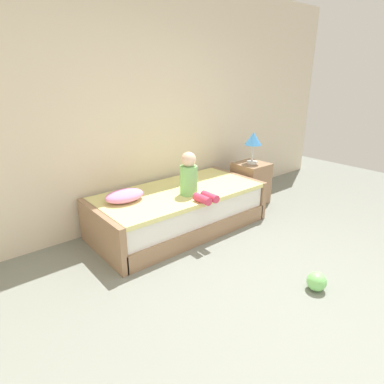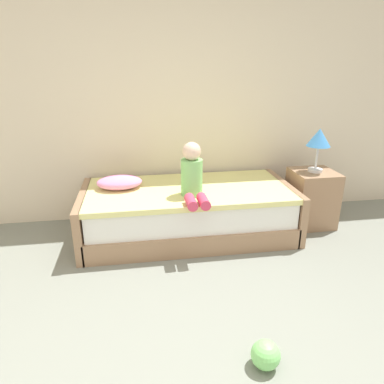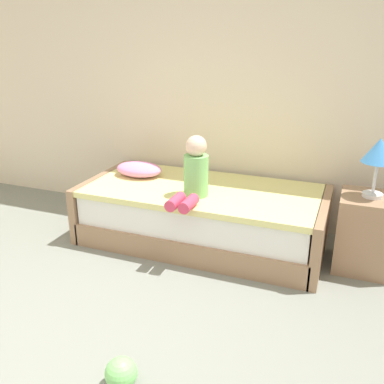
# 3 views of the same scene
# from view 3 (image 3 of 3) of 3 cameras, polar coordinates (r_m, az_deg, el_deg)

# --- Properties ---
(wall_rear) EXTENTS (7.20, 0.10, 2.90)m
(wall_rear) POSITION_cam_3_polar(r_m,az_deg,el_deg) (4.06, 3.63, 16.13)
(wall_rear) COLOR beige
(wall_rear) RESTS_ON ground
(bed) EXTENTS (2.11, 1.00, 0.50)m
(bed) POSITION_cam_3_polar(r_m,az_deg,el_deg) (3.78, 1.38, -3.08)
(bed) COLOR #997556
(bed) RESTS_ON ground
(nightstand) EXTENTS (0.44, 0.44, 0.60)m
(nightstand) POSITION_cam_3_polar(r_m,az_deg,el_deg) (3.59, 22.27, -5.05)
(nightstand) COLOR #997556
(nightstand) RESTS_ON ground
(table_lamp) EXTENTS (0.24, 0.24, 0.45)m
(table_lamp) POSITION_cam_3_polar(r_m,az_deg,el_deg) (3.39, 23.71, 4.74)
(table_lamp) COLOR silver
(table_lamp) RESTS_ON nightstand
(child_figure) EXTENTS (0.20, 0.51, 0.50)m
(child_figure) POSITION_cam_3_polar(r_m,az_deg,el_deg) (3.41, 0.26, 2.53)
(child_figure) COLOR #7FC672
(child_figure) RESTS_ON bed
(pillow) EXTENTS (0.44, 0.30, 0.13)m
(pillow) POSITION_cam_3_polar(r_m,az_deg,el_deg) (4.01, -7.11, 3.05)
(pillow) COLOR #EA8CC6
(pillow) RESTS_ON bed
(toy_ball) EXTENTS (0.17, 0.17, 0.17)m
(toy_ball) POSITION_cam_3_polar(r_m,az_deg,el_deg) (2.45, -9.45, -22.79)
(toy_ball) COLOR #7FD872
(toy_ball) RESTS_ON ground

